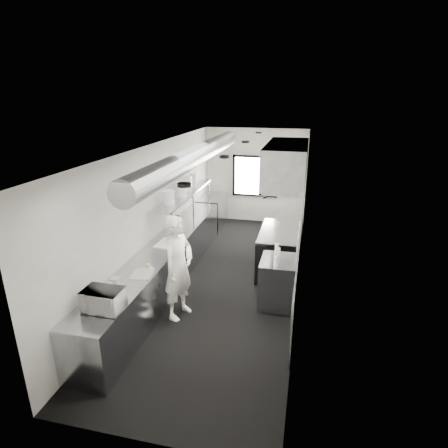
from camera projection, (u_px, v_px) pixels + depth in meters
The scene contains 35 objects.
floor at pixel (226, 280), 7.90m from camera, with size 3.00×8.00×0.01m, color black.
ceiling at pixel (226, 146), 6.97m from camera, with size 3.00×8.00×0.01m, color silver.
wall_back at pixel (255, 176), 11.11m from camera, with size 3.00×0.02×2.80m, color silver.
wall_front at pixel (138, 339), 3.76m from camera, with size 3.00×0.02×2.80m, color silver.
wall_left at pixel (155, 212), 7.75m from camera, with size 0.02×8.00×2.80m, color silver.
wall_right at pixel (302, 223), 7.11m from camera, with size 0.02×8.00×2.80m, color silver.
wall_cladding at pixel (299, 257), 7.68m from camera, with size 0.03×5.50×1.10m, color gray.
hvac_duct at pixel (197, 155), 7.57m from camera, with size 0.40×0.40×6.40m, color gray.
service_window at pixel (255, 176), 11.08m from camera, with size 1.36×0.05×1.25m.
exhaust_hood at pixel (286, 164), 7.51m from camera, with size 0.81×2.20×0.88m.
prep_counter at pixel (165, 265), 7.53m from camera, with size 0.70×6.00×0.90m, color gray.
pass_shelf at pixel (185, 195), 8.56m from camera, with size 0.45×3.00×0.68m.
range at pixel (279, 251), 8.16m from camera, with size 0.88×1.60×0.94m.
bottle_station at pixel (278, 282), 6.86m from camera, with size 0.65×0.80×0.90m, color gray.
far_work_table at pixel (211, 212), 10.93m from camera, with size 0.70×1.20×0.90m, color gray.
notice_sheet_a at pixel (299, 235), 5.95m from camera, with size 0.02×0.28×0.38m, color silver.
notice_sheet_b at pixel (297, 246), 5.65m from camera, with size 0.02×0.28×0.38m, color silver.
line_cook at pixel (178, 267), 6.35m from camera, with size 0.68×0.45×1.86m, color white.
microwave at pixel (103, 300), 5.13m from camera, with size 0.51×0.39×0.31m, color silver.
deli_tub_a at pixel (109, 287), 5.67m from camera, with size 0.15×0.15×0.10m, color #A5AFA1.
deli_tub_b at pixel (115, 281), 5.84m from camera, with size 0.15×0.15×0.11m, color #A5AFA1.
newspaper at pixel (142, 274), 6.18m from camera, with size 0.32×0.40×0.01m, color white.
small_plate at pixel (148, 268), 6.38m from camera, with size 0.17×0.17×0.01m, color white.
pastry at pixel (148, 266), 6.36m from camera, with size 0.09×0.09×0.09m, color #D8BB71.
cutting_board at pixel (168, 243), 7.43m from camera, with size 0.40×0.53×0.02m, color white.
knife_block at pixel (177, 222), 8.31m from camera, with size 0.11×0.23×0.25m, color #53311D.
plate_stack_a at pixel (169, 197), 7.69m from camera, with size 0.24×0.24×0.28m, color white.
plate_stack_b at pixel (182, 189), 8.25m from camera, with size 0.24×0.24×0.31m, color white.
plate_stack_c at pixel (186, 183), 8.71m from camera, with size 0.26×0.26×0.36m, color white.
plate_stack_d at pixel (193, 180), 9.09m from camera, with size 0.22×0.22×0.33m, color white.
squeeze_bottle_a at pixel (276, 261), 6.45m from camera, with size 0.06×0.06×0.18m, color white.
squeeze_bottle_b at pixel (276, 260), 6.51m from camera, with size 0.06×0.06×0.18m, color white.
squeeze_bottle_c at pixel (277, 255), 6.71m from camera, with size 0.05×0.05×0.16m, color white.
squeeze_bottle_d at pixel (279, 252), 6.85m from camera, with size 0.06×0.06×0.17m, color white.
squeeze_bottle_e at pixel (277, 248), 6.99m from camera, with size 0.06×0.06×0.19m, color white.
Camera 1 is at (1.56, -6.88, 3.74)m, focal length 29.86 mm.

